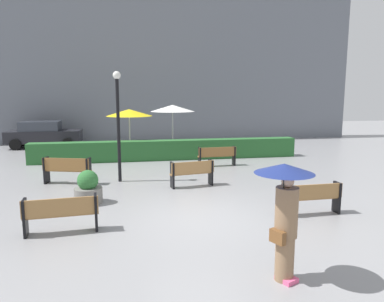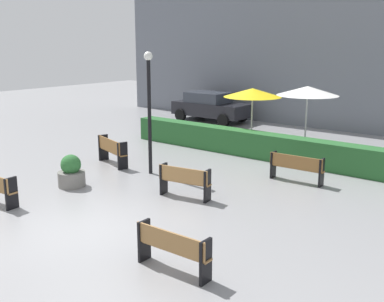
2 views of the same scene
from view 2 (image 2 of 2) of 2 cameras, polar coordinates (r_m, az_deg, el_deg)
ground_plane at (r=11.30m, az=-12.26°, el=-9.27°), size 60.00×60.00×0.00m
bench_far_left at (r=16.65m, az=-9.80°, el=0.20°), size 1.72×0.83×0.95m
bench_mid_center at (r=12.95m, az=-0.95°, el=-3.53°), size 1.55×0.58×0.89m
bench_near_right at (r=8.95m, az=-2.44°, el=-11.64°), size 1.63×0.35×0.84m
bench_back_row at (r=14.75m, az=12.61°, el=-1.81°), size 1.72×0.40×0.86m
planter_pot at (r=14.46m, az=-14.51°, el=-2.60°), size 0.81×0.81×0.98m
lamp_post at (r=15.06m, az=-5.25°, el=6.16°), size 0.28×0.28×3.95m
patio_umbrella_yellow at (r=19.21m, az=7.39°, el=7.07°), size 2.34×2.34×2.41m
patio_umbrella_white at (r=18.36m, az=13.93°, el=7.13°), size 2.33×2.33×2.61m
hedge_strip at (r=17.36m, az=9.81°, el=0.46°), size 12.88×0.70×0.95m
building_facade at (r=23.95m, az=19.33°, el=15.29°), size 28.00×1.20×10.81m
parked_car at (r=25.44m, az=2.24°, el=5.48°), size 4.21×1.98×1.57m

